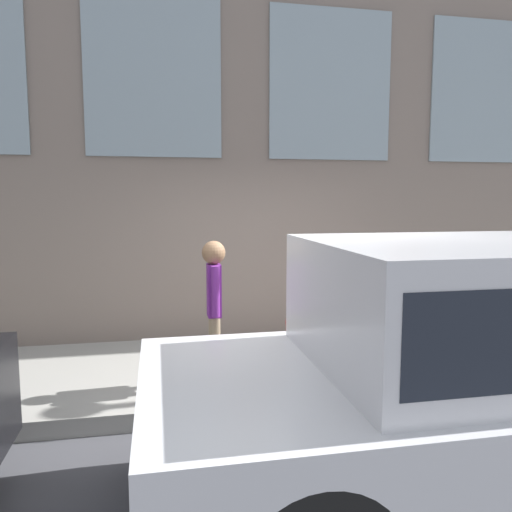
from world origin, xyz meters
The scene contains 6 objects.
ground_plane centered at (0.00, 0.00, 0.00)m, with size 80.00×80.00×0.00m, color #47474C.
sidewalk centered at (1.16, 0.00, 0.09)m, with size 2.32×60.00×0.17m.
building_facade centered at (2.47, 0.00, 4.02)m, with size 0.33×40.00×8.02m.
fire_hydrant centered at (0.38, -0.18, 0.57)m, with size 0.32×0.44×0.77m.
person centered at (0.57, 0.63, 1.05)m, with size 0.35×0.23×1.45m.
parked_car_silver_near centered at (-1.43, -0.83, 0.98)m, with size 1.93×4.26×1.77m.
Camera 1 is at (-4.27, 1.18, 2.04)m, focal length 35.00 mm.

